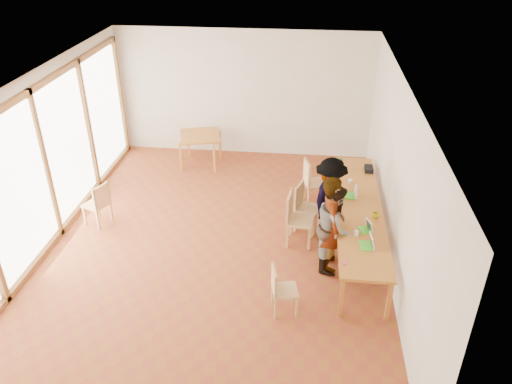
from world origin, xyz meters
TOP-DOWN VIEW (x-y plane):
  - ground at (0.00, 0.00)m, footprint 8.00×8.00m
  - wall_back at (0.00, 4.00)m, footprint 6.00×0.10m
  - wall_front at (0.00, -4.00)m, footprint 6.00×0.10m
  - wall_right at (3.00, 0.00)m, footprint 0.10×8.00m
  - window_wall at (-2.96, 0.00)m, footprint 0.10×8.00m
  - ceiling at (0.00, 0.00)m, footprint 6.00×8.00m
  - communal_table at (2.50, 0.35)m, footprint 0.80×4.00m
  - side_table at (-0.93, 3.20)m, footprint 0.90×0.90m
  - chair_near at (1.25, -1.57)m, footprint 0.44×0.44m
  - chair_mid at (1.39, 0.25)m, footprint 0.51×0.51m
  - chair_far at (1.53, 0.74)m, footprint 0.54×0.54m
  - chair_empty at (1.66, 1.68)m, footprint 0.54×0.54m
  - chair_spare at (-2.29, 0.42)m, footprint 0.53×0.53m
  - person_near at (2.01, -0.39)m, footprint 0.46×0.66m
  - person_mid at (2.06, -0.36)m, footprint 0.64×0.79m
  - person_far at (1.99, 0.53)m, footprint 0.89×1.15m
  - laptop_near at (2.57, -0.82)m, footprint 0.23×0.26m
  - laptop_mid at (2.58, -0.37)m, footprint 0.25×0.27m
  - laptop_far at (2.42, 0.70)m, footprint 0.25×0.28m
  - yellow_mug at (2.75, 0.03)m, footprint 0.12×0.12m
  - green_bottle at (2.22, 1.68)m, footprint 0.07×0.07m
  - clear_glass at (2.40, -0.54)m, footprint 0.07×0.07m
  - condiment_cup at (2.40, 1.25)m, footprint 0.08×0.08m
  - pink_phone at (2.18, -1.29)m, footprint 0.05×0.10m
  - black_pouch at (2.79, 1.78)m, footprint 0.16×0.26m

SIDE VIEW (x-z plane):
  - ground at x=0.00m, z-range 0.00..0.00m
  - chair_near at x=1.25m, z-range 0.28..0.70m
  - chair_spare at x=-2.29m, z-range 0.30..0.77m
  - chair_far at x=1.53m, z-range 0.32..0.81m
  - chair_empty at x=1.66m, z-range 0.33..0.83m
  - chair_mid at x=1.39m, z-range 0.34..0.87m
  - side_table at x=-0.93m, z-range 0.29..1.04m
  - communal_table at x=2.50m, z-range 0.33..1.08m
  - pink_phone at x=2.18m, z-range 0.75..0.76m
  - person_mid at x=2.06m, z-range 0.00..1.54m
  - condiment_cup at x=2.40m, z-range 0.75..0.81m
  - person_far at x=1.99m, z-range 0.00..1.56m
  - yellow_mug at x=2.75m, z-range 0.75..0.84m
  - clear_glass at x=2.40m, z-range 0.75..0.84m
  - black_pouch at x=2.79m, z-range 0.75..0.84m
  - laptop_mid at x=2.58m, z-range 0.71..0.89m
  - laptop_near at x=2.57m, z-range 0.70..0.91m
  - laptop_far at x=2.42m, z-range 0.70..0.91m
  - person_near at x=2.01m, z-range 0.00..1.70m
  - green_bottle at x=2.22m, z-range 0.75..1.03m
  - wall_back at x=0.00m, z-range 0.00..3.00m
  - wall_front at x=0.00m, z-range 0.00..3.00m
  - wall_right at x=3.00m, z-range 0.00..3.00m
  - window_wall at x=-2.96m, z-range 0.00..3.00m
  - ceiling at x=0.00m, z-range 3.00..3.04m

